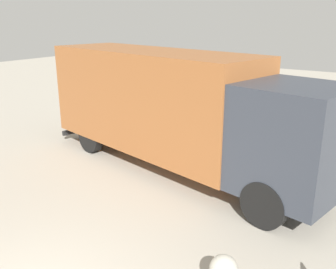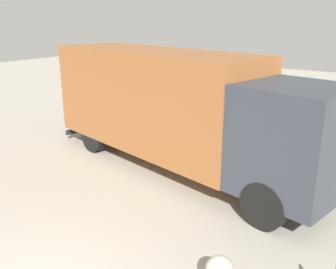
{
  "view_description": "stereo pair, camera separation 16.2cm",
  "coord_description": "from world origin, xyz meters",
  "views": [
    {
      "loc": [
        4.23,
        -2.27,
        4.25
      ],
      "look_at": [
        -0.07,
        4.23,
        1.79
      ],
      "focal_mm": 40.0,
      "sensor_mm": 36.0,
      "label": 1
    },
    {
      "loc": [
        4.36,
        -2.18,
        4.25
      ],
      "look_at": [
        -0.07,
        4.23,
        1.79
      ],
      "focal_mm": 40.0,
      "sensor_mm": 36.0,
      "label": 2
    }
  ],
  "objects": [
    {
      "name": "delivery_truck",
      "position": [
        -1.31,
        6.34,
        1.86
      ],
      "size": [
        9.44,
        4.03,
        3.33
      ],
      "rotation": [
        0.0,
        0.0,
        -0.21
      ],
      "color": "#99592D",
      "rests_on": "ground"
    }
  ]
}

